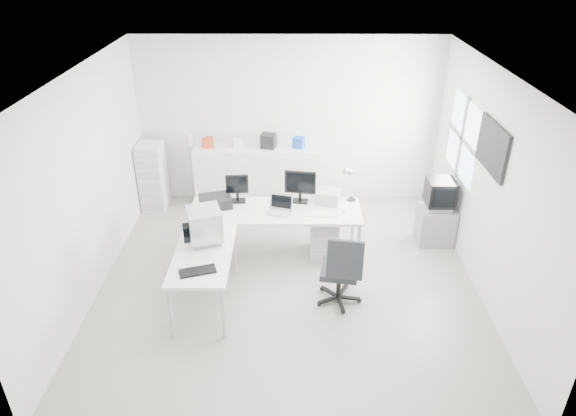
{
  "coord_description": "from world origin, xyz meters",
  "views": [
    {
      "loc": [
        0.04,
        -5.71,
        4.2
      ],
      "look_at": [
        0.0,
        0.2,
        1.0
      ],
      "focal_mm": 32.0,
      "sensor_mm": 36.0,
      "label": 1
    }
  ],
  "objects_px": {
    "lcd_monitor_small": "(237,189)",
    "drawer_pedestal": "(324,235)",
    "main_desk": "(276,233)",
    "crt_tv": "(440,195)",
    "inkjet_printer": "(216,201)",
    "side_desk": "(205,278)",
    "filing_cabinet": "(153,177)",
    "lcd_monitor_large": "(300,187)",
    "laptop": "(279,205)",
    "office_chair": "(340,267)",
    "laser_printer": "(328,197)",
    "crt_monitor": "(205,225)",
    "sideboard": "(257,176)",
    "tv_cabinet": "(435,225)"
  },
  "relations": [
    {
      "from": "laser_printer",
      "to": "crt_monitor",
      "type": "height_order",
      "value": "crt_monitor"
    },
    {
      "from": "main_desk",
      "to": "sideboard",
      "type": "bearing_deg",
      "value": 102.35
    },
    {
      "from": "main_desk",
      "to": "lcd_monitor_large",
      "type": "relative_size",
      "value": 5.19
    },
    {
      "from": "laptop",
      "to": "sideboard",
      "type": "distance_m",
      "value": 1.81
    },
    {
      "from": "inkjet_printer",
      "to": "office_chair",
      "type": "xyz_separation_m",
      "value": [
        1.68,
        -1.15,
        -0.31
      ]
    },
    {
      "from": "main_desk",
      "to": "office_chair",
      "type": "relative_size",
      "value": 2.34
    },
    {
      "from": "drawer_pedestal",
      "to": "inkjet_printer",
      "type": "distance_m",
      "value": 1.64
    },
    {
      "from": "crt_tv",
      "to": "crt_monitor",
      "type": "bearing_deg",
      "value": -159.29
    },
    {
      "from": "side_desk",
      "to": "lcd_monitor_small",
      "type": "height_order",
      "value": "lcd_monitor_small"
    },
    {
      "from": "side_desk",
      "to": "sideboard",
      "type": "distance_m",
      "value": 2.78
    },
    {
      "from": "laser_printer",
      "to": "crt_monitor",
      "type": "relative_size",
      "value": 0.66
    },
    {
      "from": "lcd_monitor_large",
      "to": "crt_tv",
      "type": "height_order",
      "value": "lcd_monitor_large"
    },
    {
      "from": "filing_cabinet",
      "to": "crt_monitor",
      "type": "bearing_deg",
      "value": -61.77
    },
    {
      "from": "drawer_pedestal",
      "to": "crt_tv",
      "type": "xyz_separation_m",
      "value": [
        1.7,
        0.33,
        0.5
      ]
    },
    {
      "from": "lcd_monitor_small",
      "to": "filing_cabinet",
      "type": "bearing_deg",
      "value": 137.39
    },
    {
      "from": "laptop",
      "to": "lcd_monitor_large",
      "type": "bearing_deg",
      "value": 65.07
    },
    {
      "from": "side_desk",
      "to": "crt_monitor",
      "type": "bearing_deg",
      "value": 90.0
    },
    {
      "from": "drawer_pedestal",
      "to": "lcd_monitor_small",
      "type": "xyz_separation_m",
      "value": [
        -1.25,
        0.2,
        0.65
      ]
    },
    {
      "from": "main_desk",
      "to": "tv_cabinet",
      "type": "distance_m",
      "value": 2.43
    },
    {
      "from": "lcd_monitor_small",
      "to": "main_desk",
      "type": "bearing_deg",
      "value": -28.66
    },
    {
      "from": "inkjet_printer",
      "to": "filing_cabinet",
      "type": "distance_m",
      "value": 1.88
    },
    {
      "from": "lcd_monitor_large",
      "to": "sideboard",
      "type": "height_order",
      "value": "lcd_monitor_large"
    },
    {
      "from": "lcd_monitor_small",
      "to": "crt_tv",
      "type": "xyz_separation_m",
      "value": [
        2.95,
        0.13,
        -0.15
      ]
    },
    {
      "from": "inkjet_printer",
      "to": "lcd_monitor_small",
      "type": "distance_m",
      "value": 0.36
    },
    {
      "from": "crt_tv",
      "to": "tv_cabinet",
      "type": "bearing_deg",
      "value": 0.0
    },
    {
      "from": "main_desk",
      "to": "crt_monitor",
      "type": "xyz_separation_m",
      "value": [
        -0.85,
        -0.85,
        0.63
      ]
    },
    {
      "from": "inkjet_printer",
      "to": "office_chair",
      "type": "distance_m",
      "value": 2.06
    },
    {
      "from": "drawer_pedestal",
      "to": "lcd_monitor_large",
      "type": "height_order",
      "value": "lcd_monitor_large"
    },
    {
      "from": "drawer_pedestal",
      "to": "filing_cabinet",
      "type": "distance_m",
      "value": 3.15
    },
    {
      "from": "lcd_monitor_small",
      "to": "drawer_pedestal",
      "type": "bearing_deg",
      "value": -13.31
    },
    {
      "from": "laser_printer",
      "to": "office_chair",
      "type": "relative_size",
      "value": 0.33
    },
    {
      "from": "crt_tv",
      "to": "filing_cabinet",
      "type": "relative_size",
      "value": 0.44
    },
    {
      "from": "lcd_monitor_large",
      "to": "laser_printer",
      "type": "distance_m",
      "value": 0.42
    },
    {
      "from": "inkjet_printer",
      "to": "laser_printer",
      "type": "relative_size",
      "value": 1.3
    },
    {
      "from": "office_chair",
      "to": "tv_cabinet",
      "type": "relative_size",
      "value": 1.78
    },
    {
      "from": "main_desk",
      "to": "office_chair",
      "type": "height_order",
      "value": "office_chair"
    },
    {
      "from": "drawer_pedestal",
      "to": "office_chair",
      "type": "xyz_separation_m",
      "value": [
        0.13,
        -1.1,
        0.21
      ]
    },
    {
      "from": "side_desk",
      "to": "filing_cabinet",
      "type": "height_order",
      "value": "filing_cabinet"
    },
    {
      "from": "laptop",
      "to": "office_chair",
      "type": "height_order",
      "value": "office_chair"
    },
    {
      "from": "lcd_monitor_large",
      "to": "laser_printer",
      "type": "relative_size",
      "value": 1.38
    },
    {
      "from": "drawer_pedestal",
      "to": "crt_tv",
      "type": "bearing_deg",
      "value": 10.95
    },
    {
      "from": "main_desk",
      "to": "crt_tv",
      "type": "relative_size",
      "value": 4.8
    },
    {
      "from": "inkjet_printer",
      "to": "laptop",
      "type": "bearing_deg",
      "value": -29.16
    },
    {
      "from": "laptop",
      "to": "tv_cabinet",
      "type": "distance_m",
      "value": 2.47
    },
    {
      "from": "side_desk",
      "to": "crt_tv",
      "type": "distance_m",
      "value": 3.6
    },
    {
      "from": "inkjet_printer",
      "to": "office_chair",
      "type": "relative_size",
      "value": 0.42
    },
    {
      "from": "tv_cabinet",
      "to": "filing_cabinet",
      "type": "distance_m",
      "value": 4.64
    },
    {
      "from": "lcd_monitor_large",
      "to": "crt_tv",
      "type": "distance_m",
      "value": 2.06
    },
    {
      "from": "main_desk",
      "to": "lcd_monitor_small",
      "type": "height_order",
      "value": "lcd_monitor_small"
    },
    {
      "from": "side_desk",
      "to": "office_chair",
      "type": "xyz_separation_m",
      "value": [
        1.68,
        0.05,
        0.14
      ]
    }
  ]
}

